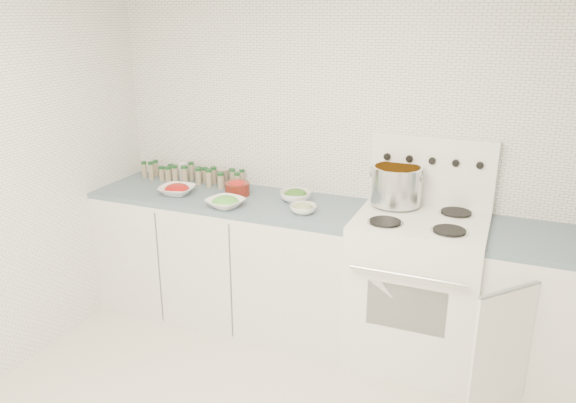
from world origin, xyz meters
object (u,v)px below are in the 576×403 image
at_px(stock_pot, 397,183).
at_px(bowl_snowpea, 225,202).
at_px(stove, 416,284).
at_px(bowl_tomato, 177,190).

distance_m(stock_pot, bowl_snowpea, 1.09).
relative_size(stock_pot, bowl_snowpea, 1.19).
bearing_deg(stove, bowl_snowpea, -170.87).
distance_m(stock_pot, bowl_tomato, 1.48).
relative_size(stock_pot, bowl_tomato, 1.28).
relative_size(stove, bowl_snowpea, 4.87).
bearing_deg(bowl_tomato, stove, 2.93).
bearing_deg(stove, stock_pot, 139.93).
bearing_deg(stove, bowl_tomato, -177.07).
relative_size(bowl_tomato, bowl_snowpea, 0.93).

